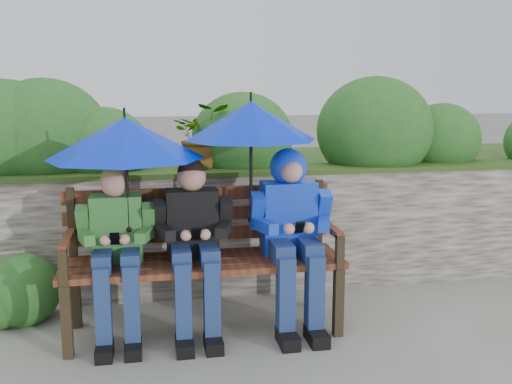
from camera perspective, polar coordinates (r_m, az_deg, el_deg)
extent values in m
plane|color=gray|center=(4.28, 0.25, -12.85)|extent=(60.00, 60.00, 0.00)
cube|color=brown|center=(4.82, -1.44, -3.88)|extent=(8.00, 0.40, 1.00)
cube|color=#28361A|center=(4.72, -1.47, 2.13)|extent=(8.00, 0.42, 0.04)
cube|color=#28361A|center=(5.98, -3.29, -1.26)|extent=(8.00, 2.00, 0.96)
ellipsoid|color=#1F5A25|center=(5.01, -23.74, 5.12)|extent=(1.01, 0.81, 0.91)
ellipsoid|color=#1F5A25|center=(4.82, -14.92, 4.41)|extent=(0.72, 0.57, 0.65)
ellipsoid|color=#1F5A25|center=(4.92, -1.36, 5.43)|extent=(0.87, 0.70, 0.79)
ellipsoid|color=#1F5A25|center=(5.20, 11.81, 6.08)|extent=(1.05, 0.84, 0.95)
ellipsoid|color=#1F5A25|center=(5.53, 18.05, 5.05)|extent=(0.74, 0.59, 0.66)
ellipsoid|color=#1F5A25|center=(4.95, -20.30, 5.35)|extent=(1.03, 0.82, 0.92)
sphere|color=#CC8AA1|center=(4.78, -18.06, 3.41)|extent=(0.14, 0.14, 0.14)
sphere|color=#CC8AA1|center=(4.82, -0.23, 3.98)|extent=(0.14, 0.14, 0.14)
imported|color=#1F5A25|center=(4.75, -5.37, 5.62)|extent=(0.48, 0.42, 0.53)
imported|color=#1F5A25|center=(5.13, 12.37, 6.13)|extent=(0.33, 0.33, 0.59)
sphere|color=#1F5A25|center=(4.55, -22.30, -9.08)|extent=(0.55, 0.55, 0.55)
sphere|color=#1F5A25|center=(4.56, -24.15, -9.90)|extent=(0.42, 0.42, 0.42)
cube|color=#2F2416|center=(3.86, -18.41, -12.26)|extent=(0.06, 0.06, 0.48)
cube|color=#2F2416|center=(4.30, -17.58, -9.82)|extent=(0.06, 0.06, 0.48)
cube|color=#2F2416|center=(4.02, 8.23, -10.89)|extent=(0.06, 0.06, 0.48)
cube|color=#2F2416|center=(4.44, 6.22, -8.72)|extent=(0.06, 0.06, 0.48)
cube|color=#5E2B19|center=(3.78, -4.90, -8.00)|extent=(1.91, 0.11, 0.04)
cube|color=#5E2B19|center=(3.91, -5.11, -7.37)|extent=(1.91, 0.11, 0.04)
cube|color=#5E2B19|center=(4.04, -5.31, -6.77)|extent=(1.91, 0.11, 0.04)
cube|color=#5E2B19|center=(4.17, -5.49, -6.22)|extent=(1.91, 0.11, 0.04)
cube|color=#2F2416|center=(4.18, -17.93, -3.20)|extent=(0.05, 0.05, 0.53)
cube|color=#5E2B19|center=(3.93, -18.36, -4.53)|extent=(0.05, 0.50, 0.04)
cube|color=#2F2416|center=(3.74, -18.73, -7.20)|extent=(0.05, 0.05, 0.23)
cube|color=#2F2416|center=(4.32, 6.27, -2.29)|extent=(0.05, 0.05, 0.53)
cube|color=#5E2B19|center=(4.09, 7.33, -3.51)|extent=(0.05, 0.50, 0.04)
cube|color=#2F2416|center=(3.90, 8.37, -6.01)|extent=(0.05, 0.05, 0.23)
cube|color=#5E2B19|center=(4.19, -5.60, -4.18)|extent=(1.91, 0.04, 0.10)
cube|color=#5E2B19|center=(4.16, -5.63, -2.19)|extent=(1.91, 0.04, 0.10)
cube|color=#5E2B19|center=(4.13, -5.67, -0.18)|extent=(1.91, 0.04, 0.10)
cube|color=#3F7534|center=(3.99, -13.73, -3.53)|extent=(0.34, 0.20, 0.46)
sphere|color=tan|center=(3.91, -13.94, 0.86)|extent=(0.19, 0.19, 0.19)
sphere|color=#B18A3F|center=(3.91, -13.96, 1.36)|extent=(0.18, 0.18, 0.18)
cube|color=navy|center=(3.89, -15.06, -6.55)|extent=(0.12, 0.32, 0.12)
cube|color=navy|center=(3.83, -15.03, -11.40)|extent=(0.10, 0.11, 0.58)
cube|color=black|center=(3.88, -14.91, -15.17)|extent=(0.11, 0.22, 0.08)
cube|color=navy|center=(3.88, -12.41, -6.48)|extent=(0.12, 0.32, 0.12)
cube|color=navy|center=(3.82, -12.30, -11.34)|extent=(0.10, 0.11, 0.58)
cube|color=black|center=(3.87, -12.17, -15.12)|extent=(0.11, 0.22, 0.08)
cube|color=#3F7534|center=(3.95, -16.91, -2.95)|extent=(0.08, 0.18, 0.25)
cube|color=#3F7534|center=(3.83, -16.61, -4.39)|extent=(0.13, 0.21, 0.07)
sphere|color=tan|center=(3.74, -14.84, -4.69)|extent=(0.07, 0.07, 0.07)
cube|color=#3F7534|center=(3.92, -10.68, -2.76)|extent=(0.08, 0.18, 0.25)
cube|color=#3F7534|center=(3.81, -11.09, -4.23)|extent=(0.13, 0.21, 0.07)
sphere|color=tan|center=(3.73, -13.01, -4.64)|extent=(0.07, 0.07, 0.07)
cube|color=black|center=(3.72, -13.94, -4.56)|extent=(0.06, 0.07, 0.09)
cube|color=black|center=(3.99, -6.40, -3.13)|extent=(0.35, 0.21, 0.48)
sphere|color=tan|center=(3.91, -6.47, 1.49)|extent=(0.20, 0.20, 0.20)
sphere|color=black|center=(3.91, -6.49, 2.01)|extent=(0.19, 0.19, 0.19)
cube|color=navy|center=(3.87, -7.54, -6.30)|extent=(0.12, 0.33, 0.12)
cube|color=navy|center=(3.81, -7.29, -11.23)|extent=(0.10, 0.11, 0.58)
cube|color=black|center=(3.85, -7.14, -15.03)|extent=(0.11, 0.23, 0.08)
cube|color=navy|center=(3.88, -4.77, -6.19)|extent=(0.12, 0.33, 0.12)
cube|color=navy|center=(3.82, -4.43, -11.09)|extent=(0.10, 0.11, 0.58)
cube|color=black|center=(3.87, -4.27, -14.88)|extent=(0.11, 0.23, 0.08)
cube|color=black|center=(3.92, -9.62, -2.54)|extent=(0.08, 0.19, 0.27)
cube|color=black|center=(3.80, -9.07, -4.04)|extent=(0.13, 0.22, 0.07)
sphere|color=tan|center=(3.72, -7.02, -4.33)|extent=(0.07, 0.07, 0.07)
cube|color=black|center=(3.95, -3.11, -2.30)|extent=(0.08, 0.19, 0.27)
cube|color=black|center=(3.83, -3.30, -3.82)|extent=(0.13, 0.22, 0.07)
sphere|color=tan|center=(3.73, -5.10, -4.25)|extent=(0.07, 0.07, 0.07)
cube|color=black|center=(3.71, -6.05, -4.18)|extent=(0.06, 0.07, 0.09)
cube|color=blue|center=(4.09, 3.24, -2.50)|extent=(0.38, 0.22, 0.51)
sphere|color=tan|center=(4.01, 3.36, 2.33)|extent=(0.21, 0.21, 0.21)
sphere|color=blue|center=(4.04, 3.26, 2.53)|extent=(0.26, 0.26, 0.26)
sphere|color=tan|center=(3.96, 3.55, 2.08)|extent=(0.16, 0.16, 0.16)
cube|color=navy|center=(3.95, 2.41, -5.81)|extent=(0.13, 0.36, 0.13)
cube|color=navy|center=(3.88, 2.99, -10.70)|extent=(0.11, 0.12, 0.59)
cube|color=black|center=(3.92, 3.19, -14.45)|extent=(0.12, 0.24, 0.09)
cube|color=navy|center=(4.00, 5.22, -5.64)|extent=(0.13, 0.36, 0.13)
cube|color=navy|center=(3.93, 5.87, -10.46)|extent=(0.11, 0.12, 0.59)
cube|color=black|center=(3.97, 6.09, -14.17)|extent=(0.12, 0.24, 0.09)
cube|color=blue|center=(3.97, 0.09, -1.89)|extent=(0.09, 0.20, 0.28)
cube|color=blue|center=(3.86, 0.98, -3.45)|extent=(0.14, 0.24, 0.08)
sphere|color=tan|center=(3.80, 3.35, -3.71)|extent=(0.08, 0.08, 0.08)
cube|color=blue|center=(4.09, 6.69, -1.61)|extent=(0.09, 0.20, 0.28)
cube|color=blue|center=(3.96, 6.83, -3.16)|extent=(0.14, 0.24, 0.08)
sphere|color=tan|center=(3.83, 5.29, -3.61)|extent=(0.08, 0.08, 0.08)
cube|color=black|center=(3.80, 4.37, -3.53)|extent=(0.06, 0.07, 0.09)
cone|color=#0023DA|center=(3.80, -12.94, 5.27)|extent=(1.03, 1.03, 0.27)
cylinder|color=black|center=(3.79, -13.04, 7.77)|extent=(0.02, 0.02, 0.06)
cylinder|color=black|center=(3.84, -12.75, 0.75)|extent=(0.02, 0.02, 0.61)
sphere|color=black|center=(3.90, -12.57, -3.64)|extent=(0.04, 0.04, 0.04)
cone|color=#0023DA|center=(3.90, -0.51, 7.14)|extent=(0.91, 0.91, 0.27)
cylinder|color=black|center=(3.89, -0.52, 9.54)|extent=(0.02, 0.02, 0.06)
cylinder|color=black|center=(3.94, -0.51, 2.14)|extent=(0.02, 0.02, 0.69)
sphere|color=black|center=(4.00, -0.50, -2.73)|extent=(0.04, 0.04, 0.04)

